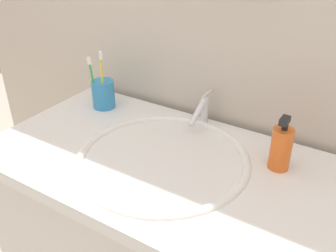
# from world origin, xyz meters

# --- Properties ---
(tiled_wall_back) EXTENTS (2.17, 0.04, 2.40)m
(tiled_wall_back) POSITION_xyz_m (0.00, 0.31, 1.20)
(tiled_wall_back) COLOR beige
(tiled_wall_back) RESTS_ON ground
(sink_basin) EXTENTS (0.48, 0.48, 0.12)m
(sink_basin) POSITION_xyz_m (0.01, -0.00, 0.85)
(sink_basin) COLOR white
(sink_basin) RESTS_ON vanity_counter
(faucet) EXTENTS (0.02, 0.13, 0.10)m
(faucet) POSITION_xyz_m (0.01, 0.23, 0.94)
(faucet) COLOR silver
(faucet) RESTS_ON sink_basin
(toothbrush_cup) EXTENTS (0.08, 0.08, 0.09)m
(toothbrush_cup) POSITION_xyz_m (-0.33, 0.16, 0.94)
(toothbrush_cup) COLOR #338CCC
(toothbrush_cup) RESTS_ON vanity_counter
(toothbrush_green) EXTENTS (0.02, 0.02, 0.18)m
(toothbrush_green) POSITION_xyz_m (-0.35, 0.14, 1.00)
(toothbrush_green) COLOR green
(toothbrush_green) RESTS_ON toothbrush_cup
(toothbrush_yellow) EXTENTS (0.03, 0.02, 0.20)m
(toothbrush_yellow) POSITION_xyz_m (-0.32, 0.14, 1.01)
(toothbrush_yellow) COLOR yellow
(toothbrush_yellow) RESTS_ON toothbrush_cup
(soap_dispenser) EXTENTS (0.05, 0.06, 0.15)m
(soap_dispenser) POSITION_xyz_m (0.29, 0.13, 0.95)
(soap_dispenser) COLOR orange
(soap_dispenser) RESTS_ON vanity_counter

